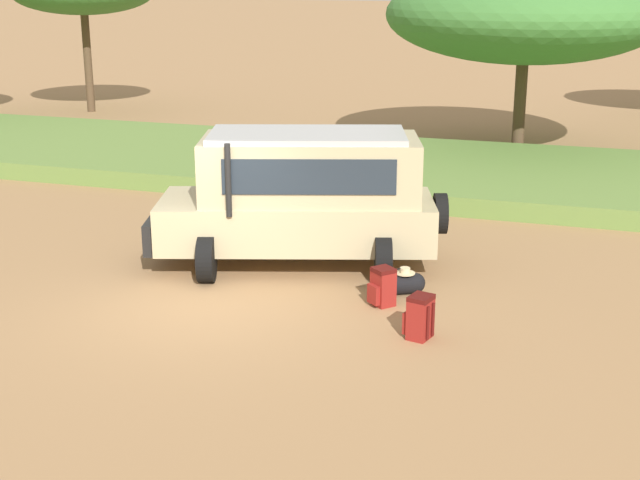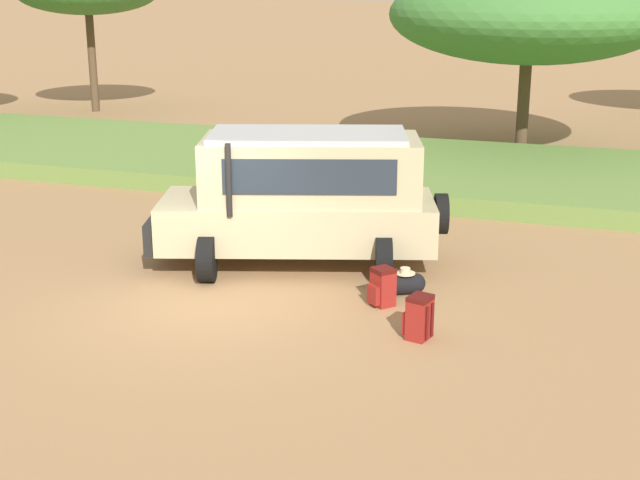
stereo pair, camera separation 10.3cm
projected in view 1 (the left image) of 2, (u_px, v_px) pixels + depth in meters
The scene contains 7 objects.
ground_plane at pixel (203, 306), 14.27m from camera, with size 320.00×320.00×0.00m, color #9E754C.
grass_bank at pixel (370, 167), 23.47m from camera, with size 120.00×7.00×0.44m.
safari_vehicle at pixel (302, 196), 15.95m from camera, with size 5.45×3.62×2.44m.
backpack_beside_front_wheel at pixel (420, 317), 12.94m from camera, with size 0.45×0.44×0.66m.
backpack_cluster_center at pixel (383, 287), 14.23m from camera, with size 0.47×0.47×0.63m.
duffel_bag_low_black_case at pixel (399, 284), 14.76m from camera, with size 0.83×0.62×0.45m.
acacia_tree_centre_back at pixel (526, 14), 25.21m from camera, with size 7.90×8.36×5.38m.
Camera 1 is at (5.98, -12.09, 5.12)m, focal length 50.00 mm.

